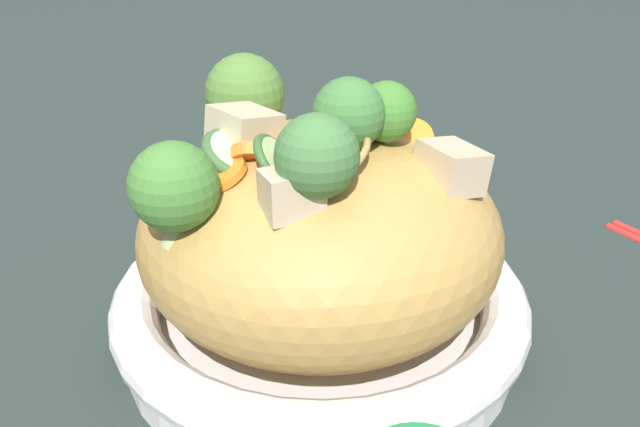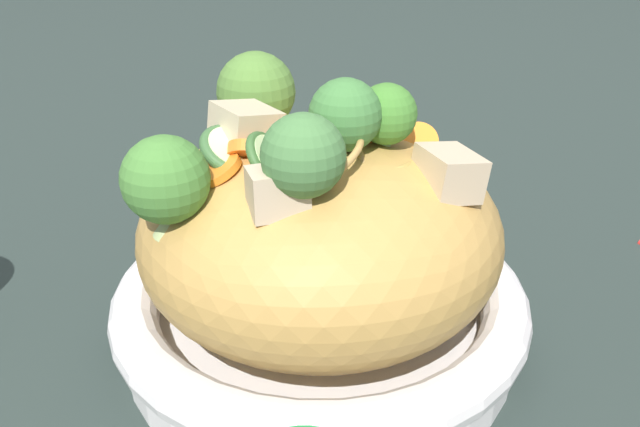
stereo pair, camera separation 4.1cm
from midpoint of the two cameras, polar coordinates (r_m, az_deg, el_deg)
The scene contains 7 objects.
ground_plane at distance 0.46m, azimuth -2.59°, elevation -10.59°, with size 3.00×3.00×0.00m, color #26322D.
serving_bowl at distance 0.45m, azimuth -2.66°, elevation -8.02°, with size 0.27×0.27×0.05m.
noodle_heap at distance 0.42m, azimuth -2.82°, elevation -1.59°, with size 0.22×0.22×0.14m.
broccoli_florets at distance 0.38m, azimuth -7.22°, elevation 6.87°, with size 0.19×0.17×0.08m.
carrot_coins at distance 0.38m, azimuth -3.91°, elevation 5.12°, with size 0.08×0.14×0.03m.
zucchini_slices at distance 0.37m, azimuth -8.99°, elevation 4.62°, with size 0.07×0.07×0.03m.
chicken_chunks at distance 0.37m, azimuth -2.87°, elevation 4.70°, with size 0.11×0.15×0.04m.
Camera 1 is at (-0.36, 0.08, 0.28)m, focal length 38.05 mm.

